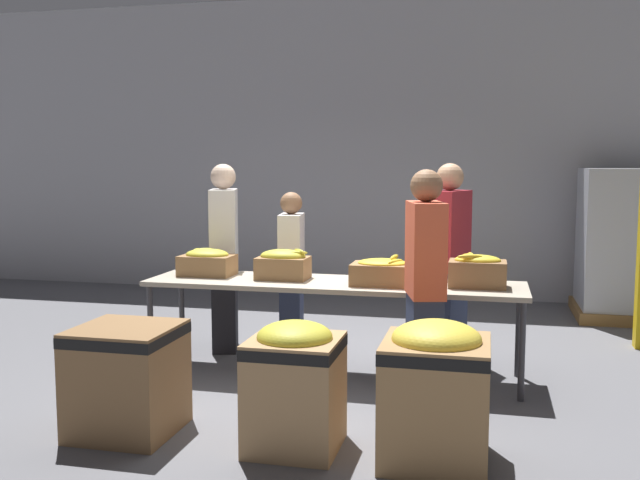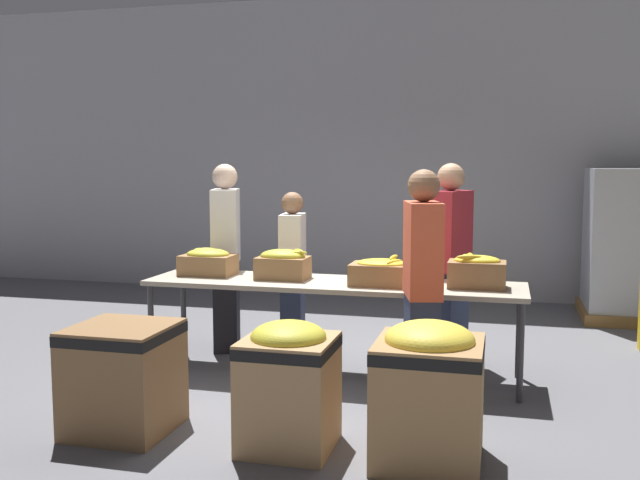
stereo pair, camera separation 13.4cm
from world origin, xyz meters
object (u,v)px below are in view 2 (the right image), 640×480
Objects in this scene: volunteer_1 at (422,291)px; banana_box_0 at (208,261)px; donation_bin_2 at (429,388)px; volunteer_2 at (449,265)px; donation_bin_0 at (123,374)px; banana_box_3 at (477,271)px; sorting_table at (333,287)px; banana_box_1 at (283,264)px; volunteer_0 at (293,274)px; donation_bin_1 at (289,381)px; volunteer_3 at (226,258)px; pallet_stack_0 at (634,245)px; banana_box_2 at (382,272)px.

banana_box_0 is at bearing 56.70° from volunteer_1.
donation_bin_2 is at bearing 174.61° from volunteer_1.
donation_bin_0 is at bearing -22.81° from volunteer_2.
banana_box_3 is 0.26× the size of volunteer_1.
banana_box_3 is 0.72m from volunteer_1.
banana_box_1 is at bearing 175.58° from sorting_table.
sorting_table is 7.04× the size of banana_box_3.
volunteer_1 is 1.22m from volunteer_2.
donation_bin_0 is at bearing -22.58° from volunteer_0.
donation_bin_1 is (-1.08, -1.58, -0.50)m from banana_box_3.
pallet_stack_0 is at bearing 104.44° from volunteer_3.
volunteer_2 is (1.36, 0.58, -0.04)m from banana_box_1.
banana_box_3 is 0.52× the size of donation_bin_2.
volunteer_0 is (-1.70, 0.56, -0.18)m from banana_box_3.
banana_box_0 is 0.83m from volunteer_0.
banana_box_0 reaches higher than donation_bin_1.
banana_box_3 is at bearing 55.61° from donation_bin_1.
banana_box_1 is at bearing 48.76° from volunteer_1.
sorting_table is 0.78m from volunteer_0.
donation_bin_1 is (0.54, -1.61, -0.50)m from banana_box_1.
banana_box_2 is at bearing 51.63° from volunteer_3.
banana_box_3 is at bearing 63.18° from volunteer_0.
volunteer_2 is at bearing -19.31° from volunteer_1.
donation_bin_2 is at bearing -0.00° from donation_bin_1.
volunteer_2 is (0.10, 1.21, 0.02)m from volunteer_1.
pallet_stack_0 is at bearing -43.76° from volunteer_1.
banana_box_2 reaches higher than donation_bin_0.
banana_box_2 is 0.76m from banana_box_3.
volunteer_1 is at bearing 99.06° from donation_bin_2.
volunteer_3 is at bearing 135.09° from donation_bin_2.
volunteer_3 reaches higher than pallet_stack_0.
volunteer_3 is 2.55m from donation_bin_1.
pallet_stack_0 is (3.99, 2.92, -0.07)m from banana_box_0.
volunteer_0 is at bearing 75.89° from donation_bin_0.
banana_box_1 reaches higher than banana_box_0.
sorting_table is at bearing -179.45° from banana_box_3.
banana_box_3 is (2.33, -0.06, 0.01)m from banana_box_0.
banana_box_0 is 2.08m from volunteer_1.
sorting_table is 4.38× the size of donation_bin_0.
banana_box_0 is 1.03× the size of banana_box_3.
sorting_table is at bearing -36.91° from volunteer_2.
volunteer_3 is (-1.62, 0.65, -0.03)m from banana_box_2.
volunteer_0 reaches higher than banana_box_3.
banana_box_0 is at bearing 174.93° from banana_box_2.
donation_bin_1 is at bearing -102.39° from banana_box_2.
donation_bin_1 is 0.47× the size of pallet_stack_0.
volunteer_2 is at bearing 14.58° from banana_box_0.
banana_box_1 is at bearing 179.17° from banana_box_3.
banana_box_2 reaches higher than banana_box_0.
volunteer_1 is at bearing 43.01° from volunteer_3.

